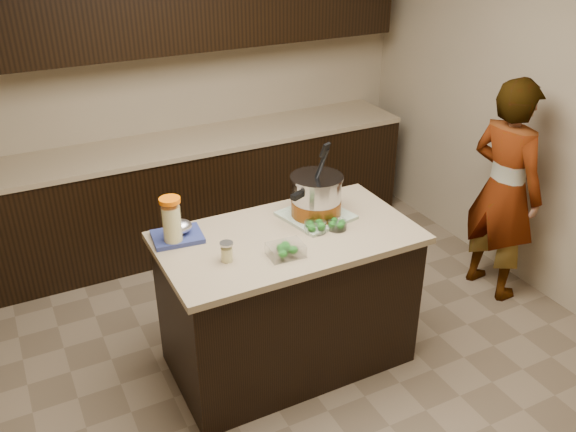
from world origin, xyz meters
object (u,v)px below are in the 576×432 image
at_px(island, 288,300).
at_px(person, 504,190).
at_px(lemonade_pitcher, 172,224).
at_px(stock_pot, 316,198).

xyz_separation_m(island, person, (1.70, 0.04, 0.34)).
bearing_deg(lemonade_pitcher, island, -17.42).
bearing_deg(stock_pot, island, -178.02).
relative_size(island, person, 0.92).
distance_m(lemonade_pitcher, person, 2.32).
height_order(stock_pot, person, person).
relative_size(island, stock_pot, 3.29).
distance_m(stock_pot, person, 1.47).
distance_m(island, stock_pot, 0.63).
bearing_deg(person, stock_pot, 81.66).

